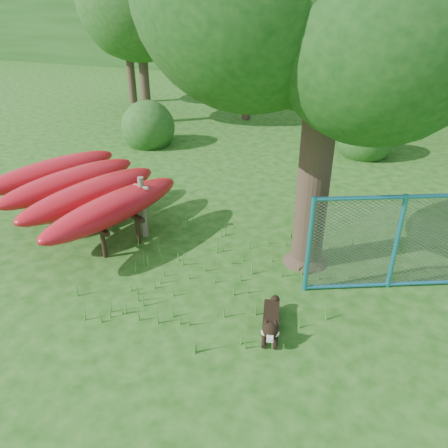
% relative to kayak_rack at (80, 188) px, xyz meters
% --- Properties ---
extents(ground, '(80.00, 80.00, 0.00)m').
position_rel_kayak_rack_xyz_m(ground, '(3.36, -1.78, -0.91)').
color(ground, '#17480E').
rests_on(ground, ground).
extents(wooden_post, '(0.37, 0.14, 1.35)m').
position_rel_kayak_rack_xyz_m(wooden_post, '(1.50, 0.06, -0.20)').
color(wooden_post, '#6C6051').
rests_on(wooden_post, ground).
extents(kayak_rack, '(4.28, 4.63, 1.19)m').
position_rel_kayak_rack_xyz_m(kayak_rack, '(0.00, 0.00, 0.00)').
color(kayak_rack, black).
rests_on(kayak_rack, ground).
extents(husky_dog, '(0.45, 1.07, 0.48)m').
position_rel_kayak_rack_xyz_m(husky_dog, '(4.83, -1.87, -0.74)').
color(husky_dog, black).
rests_on(husky_dog, ground).
extents(fence_section, '(2.83, 1.36, 3.00)m').
position_rel_kayak_rack_xyz_m(fence_section, '(6.46, 0.00, -0.01)').
color(fence_section, teal).
rests_on(fence_section, ground).
extents(wildflower_clump, '(0.11, 0.10, 0.24)m').
position_rel_kayak_rack_xyz_m(wildflower_clump, '(4.92, -2.08, -0.72)').
color(wildflower_clump, '#40892C').
rests_on(wildflower_clump, ground).
extents(bg_tree_c, '(4.00, 4.00, 6.12)m').
position_rel_kayak_rack_xyz_m(bg_tree_c, '(4.86, 11.22, 3.20)').
color(bg_tree_c, '#37281E').
rests_on(bg_tree_c, ground).
extents(bg_tree_f, '(3.60, 3.60, 5.55)m').
position_rel_kayak_rack_xyz_m(bg_tree_f, '(-5.64, 11.22, 2.82)').
color(bg_tree_f, '#37281E').
rests_on(bg_tree_f, ground).
extents(shrub_left, '(1.80, 1.80, 1.80)m').
position_rel_kayak_rack_xyz_m(shrub_left, '(-1.64, 5.72, -0.91)').
color(shrub_left, '#1C4E19').
rests_on(shrub_left, ground).
extents(shrub_mid, '(1.80, 1.80, 1.80)m').
position_rel_kayak_rack_xyz_m(shrub_mid, '(5.36, 7.22, -0.91)').
color(shrub_mid, '#1C4E19').
rests_on(shrub_mid, ground).
extents(wooded_hillside, '(80.00, 12.00, 6.00)m').
position_rel_kayak_rack_xyz_m(wooded_hillside, '(3.36, 26.22, 2.09)').
color(wooded_hillside, '#1C4E19').
rests_on(wooded_hillside, ground).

